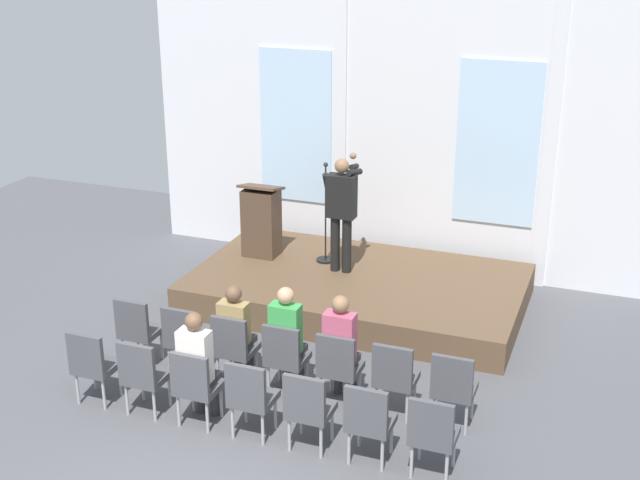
{
  "coord_description": "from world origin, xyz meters",
  "views": [
    {
      "loc": [
        3.52,
        -5.77,
        5.34
      ],
      "look_at": [
        -0.09,
        3.82,
        1.46
      ],
      "focal_mm": 47.84,
      "sensor_mm": 36.0,
      "label": 1
    }
  ],
  "objects_px": {
    "chair_r1_c2": "(195,383)",
    "chair_r1_c5": "(369,419)",
    "audience_r0_c2": "(236,328)",
    "chair_r0_c4": "(339,364)",
    "chair_r1_c3": "(250,394)",
    "chair_r0_c2": "(234,345)",
    "chair_r0_c0": "(137,327)",
    "audience_r0_c4": "(341,344)",
    "chair_r0_c5": "(395,375)",
    "mic_stand": "(326,240)",
    "audience_r0_c3": "(287,334)",
    "chair_r1_c6": "(433,432)",
    "chair_r0_c6": "(453,385)",
    "speaker": "(342,206)",
    "chair_r0_c3": "(285,354)",
    "audience_r1_c2": "(198,362)",
    "chair_r1_c1": "(143,373)",
    "chair_r1_c4": "(308,406)",
    "lectern": "(261,221)",
    "chair_r0_c1": "(184,336)"
  },
  "relations": [
    {
      "from": "audience_r1_c2",
      "to": "chair_r1_c4",
      "type": "bearing_deg",
      "value": -3.36
    },
    {
      "from": "chair_r1_c3",
      "to": "chair_r1_c6",
      "type": "bearing_deg",
      "value": 0.0
    },
    {
      "from": "chair_r0_c4",
      "to": "chair_r1_c5",
      "type": "bearing_deg",
      "value": -55.13
    },
    {
      "from": "lectern",
      "to": "audience_r0_c3",
      "type": "relative_size",
      "value": 0.84
    },
    {
      "from": "lectern",
      "to": "chair_r0_c0",
      "type": "bearing_deg",
      "value": -96.58
    },
    {
      "from": "chair_r0_c4",
      "to": "chair_r0_c1",
      "type": "bearing_deg",
      "value": 180.0
    },
    {
      "from": "audience_r0_c3",
      "to": "chair_r0_c5",
      "type": "distance_m",
      "value": 1.36
    },
    {
      "from": "audience_r0_c2",
      "to": "chair_r1_c6",
      "type": "bearing_deg",
      "value": -21.29
    },
    {
      "from": "speaker",
      "to": "chair_r1_c4",
      "type": "relative_size",
      "value": 1.83
    },
    {
      "from": "audience_r0_c2",
      "to": "chair_r1_c2",
      "type": "height_order",
      "value": "audience_r0_c2"
    },
    {
      "from": "lectern",
      "to": "chair_r1_c2",
      "type": "relative_size",
      "value": 1.23
    },
    {
      "from": "chair_r1_c6",
      "to": "chair_r0_c3",
      "type": "bearing_deg",
      "value": 154.44
    },
    {
      "from": "chair_r0_c0",
      "to": "chair_r1_c4",
      "type": "bearing_deg",
      "value": -19.73
    },
    {
      "from": "chair_r0_c0",
      "to": "chair_r1_c3",
      "type": "height_order",
      "value": "same"
    },
    {
      "from": "chair_r1_c6",
      "to": "chair_r1_c2",
      "type": "bearing_deg",
      "value": 180.0
    },
    {
      "from": "chair_r0_c2",
      "to": "chair_r1_c1",
      "type": "bearing_deg",
      "value": -124.87
    },
    {
      "from": "audience_r0_c4",
      "to": "chair_r0_c5",
      "type": "distance_m",
      "value": 0.71
    },
    {
      "from": "speaker",
      "to": "chair_r1_c5",
      "type": "bearing_deg",
      "value": -66.73
    },
    {
      "from": "audience_r0_c2",
      "to": "chair_r1_c5",
      "type": "height_order",
      "value": "audience_r0_c2"
    },
    {
      "from": "chair_r1_c3",
      "to": "chair_r0_c2",
      "type": "bearing_deg",
      "value": 124.87
    },
    {
      "from": "chair_r0_c3",
      "to": "chair_r0_c5",
      "type": "height_order",
      "value": "same"
    },
    {
      "from": "audience_r1_c2",
      "to": "chair_r1_c4",
      "type": "distance_m",
      "value": 1.36
    },
    {
      "from": "audience_r0_c3",
      "to": "chair_r0_c4",
      "type": "relative_size",
      "value": 1.46
    },
    {
      "from": "speaker",
      "to": "chair_r0_c3",
      "type": "distance_m",
      "value": 3.01
    },
    {
      "from": "chair_r1_c1",
      "to": "chair_r1_c4",
      "type": "xyz_separation_m",
      "value": [
        2.01,
        0.0,
        0.0
      ]
    },
    {
      "from": "chair_r0_c0",
      "to": "chair_r1_c2",
      "type": "distance_m",
      "value": 1.65
    },
    {
      "from": "mic_stand",
      "to": "chair_r1_c6",
      "type": "distance_m",
      "value": 4.88
    },
    {
      "from": "speaker",
      "to": "audience_r0_c4",
      "type": "height_order",
      "value": "speaker"
    },
    {
      "from": "mic_stand",
      "to": "chair_r0_c2",
      "type": "height_order",
      "value": "mic_stand"
    },
    {
      "from": "chair_r0_c5",
      "to": "audience_r1_c2",
      "type": "distance_m",
      "value": 2.21
    },
    {
      "from": "audience_r0_c2",
      "to": "chair_r0_c4",
      "type": "bearing_deg",
      "value": -3.54
    },
    {
      "from": "chair_r0_c5",
      "to": "mic_stand",
      "type": "bearing_deg",
      "value": 122.42
    },
    {
      "from": "chair_r0_c6",
      "to": "chair_r1_c2",
      "type": "height_order",
      "value": "same"
    },
    {
      "from": "chair_r0_c3",
      "to": "chair_r1_c1",
      "type": "bearing_deg",
      "value": -144.34
    },
    {
      "from": "chair_r1_c2",
      "to": "chair_r1_c5",
      "type": "xyz_separation_m",
      "value": [
        2.01,
        0.0,
        0.0
      ]
    },
    {
      "from": "audience_r0_c3",
      "to": "chair_r1_c5",
      "type": "xyz_separation_m",
      "value": [
        1.34,
        -1.04,
        -0.23
      ]
    },
    {
      "from": "chair_r0_c3",
      "to": "chair_r1_c3",
      "type": "distance_m",
      "value": 0.96
    },
    {
      "from": "audience_r0_c2",
      "to": "chair_r0_c5",
      "type": "height_order",
      "value": "audience_r0_c2"
    },
    {
      "from": "chair_r0_c4",
      "to": "chair_r0_c0",
      "type": "bearing_deg",
      "value": 180.0
    },
    {
      "from": "chair_r1_c2",
      "to": "chair_r1_c5",
      "type": "distance_m",
      "value": 2.01
    },
    {
      "from": "speaker",
      "to": "chair_r1_c6",
      "type": "bearing_deg",
      "value": -58.8
    },
    {
      "from": "audience_r0_c3",
      "to": "chair_r1_c3",
      "type": "height_order",
      "value": "audience_r0_c3"
    },
    {
      "from": "chair_r0_c1",
      "to": "chair_r1_c5",
      "type": "height_order",
      "value": "same"
    },
    {
      "from": "speaker",
      "to": "audience_r0_c2",
      "type": "distance_m",
      "value": 2.89
    },
    {
      "from": "mic_stand",
      "to": "chair_r0_c4",
      "type": "relative_size",
      "value": 1.65
    },
    {
      "from": "audience_r0_c2",
      "to": "chair_r0_c4",
      "type": "xyz_separation_m",
      "value": [
        1.34,
        -0.08,
        -0.18
      ]
    },
    {
      "from": "lectern",
      "to": "chair_r0_c1",
      "type": "bearing_deg",
      "value": -83.95
    },
    {
      "from": "audience_r0_c3",
      "to": "chair_r1_c4",
      "type": "distance_m",
      "value": 1.26
    },
    {
      "from": "lectern",
      "to": "chair_r1_c4",
      "type": "xyz_separation_m",
      "value": [
        2.33,
        -3.98,
        -0.46
      ]
    },
    {
      "from": "lectern",
      "to": "chair_r0_c0",
      "type": "relative_size",
      "value": 1.23
    }
  ]
}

